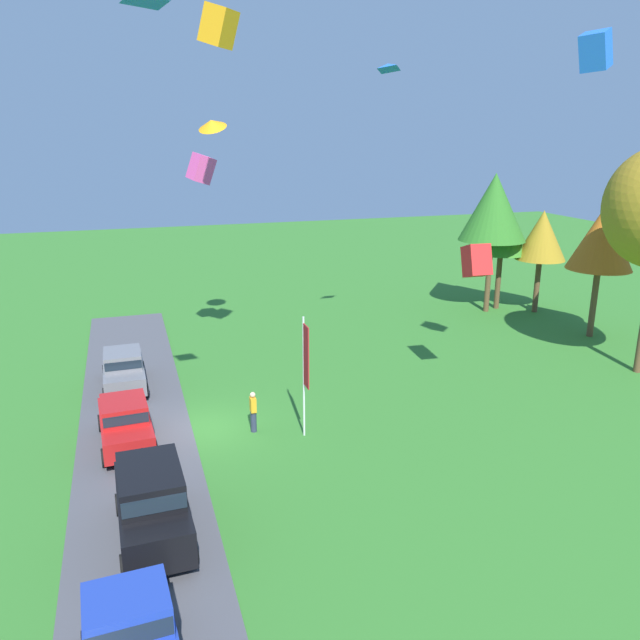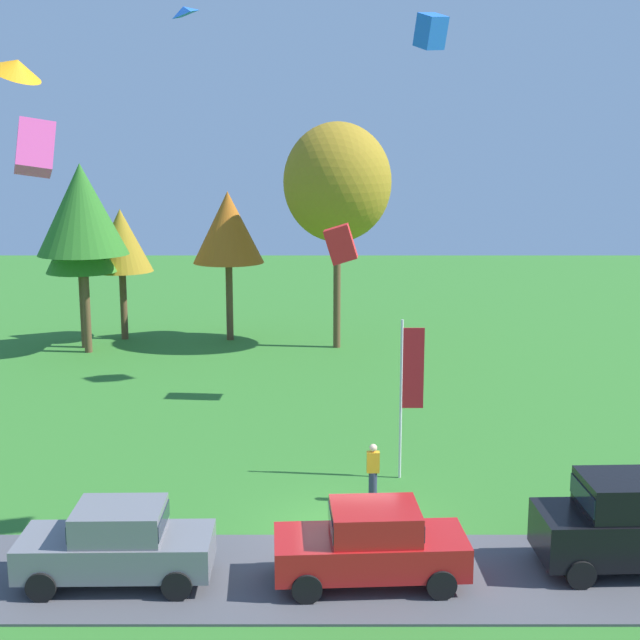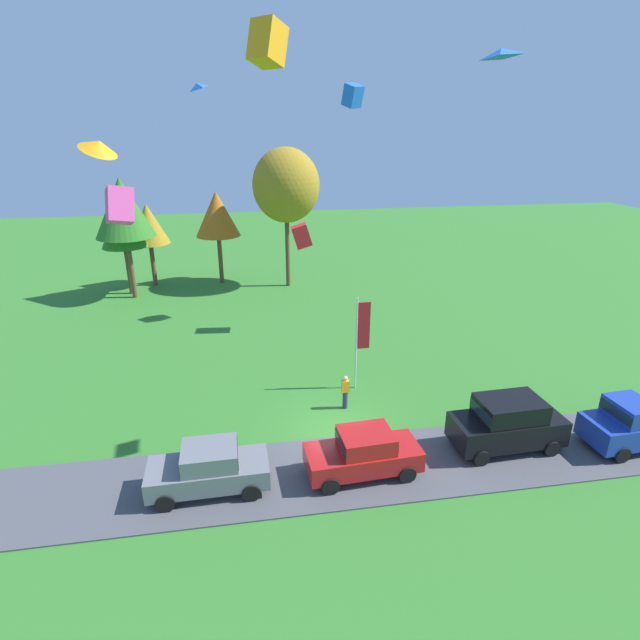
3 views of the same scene
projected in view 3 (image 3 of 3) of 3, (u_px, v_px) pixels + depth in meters
The scene contains 20 objects.
ground_plane at pixel (336, 432), 22.17m from camera, with size 120.00×120.00×0.00m, color #337528.
pavement_strip at pixel (349, 469), 19.73m from camera, with size 36.00×4.40×0.06m, color #4C4C51.
car_sedan_far_end at pixel (209, 467), 18.27m from camera, with size 4.43×2.01×1.84m.
car_sedan_by_flagpole at pixel (364, 452), 19.13m from camera, with size 4.50×2.16×1.84m.
car_suv_mid_row at pixel (508, 422), 20.60m from camera, with size 4.66×2.18×2.28m.
car_pickup_near_entrance at pixel (639, 423), 20.87m from camera, with size 5.11×2.30×2.14m.
person_on_lawn at pixel (345, 392), 23.73m from camera, with size 0.36×0.24×1.71m.
tree_left_of_center at pixel (122, 225), 38.17m from camera, with size 3.44×3.44×7.25m.
tree_right_of_center at pixel (123, 208), 36.71m from camera, with size 4.34×4.34×9.17m.
tree_center_back at pixel (148, 224), 40.35m from camera, with size 3.22×3.22×6.81m.
tree_far_right at pixel (217, 214), 40.78m from camera, with size 3.65×3.65×7.71m.
tree_far_left at pixel (286, 186), 39.11m from camera, with size 5.27×5.27×11.13m.
flag_banner at pixel (361, 332), 24.78m from camera, with size 0.71×0.08×4.92m.
kite_box_near_flag at pixel (120, 206), 18.64m from camera, with size 0.91×0.91×1.27m, color #EA4C9E.
kite_diamond_high_right at pixel (197, 86), 25.18m from camera, with size 1.10×0.74×0.28m, color blue.
kite_box_mid_center at pixel (302, 236), 30.94m from camera, with size 0.96×0.96×1.35m, color red.
kite_box_topmost at pixel (353, 96), 30.33m from camera, with size 0.90×0.90×1.25m, color blue.
kite_diamond_high_left at pixel (501, 53), 16.18m from camera, with size 1.06×1.02×0.27m, color blue.
kite_box_trailing_tail at pixel (268, 43), 17.69m from camera, with size 0.99×0.99×1.39m, color orange.
kite_delta_low_drifter at pixel (99, 146), 18.43m from camera, with size 1.40×1.40×0.40m, color orange.
Camera 3 is at (-3.76, -18.42, 12.80)m, focal length 28.00 mm.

